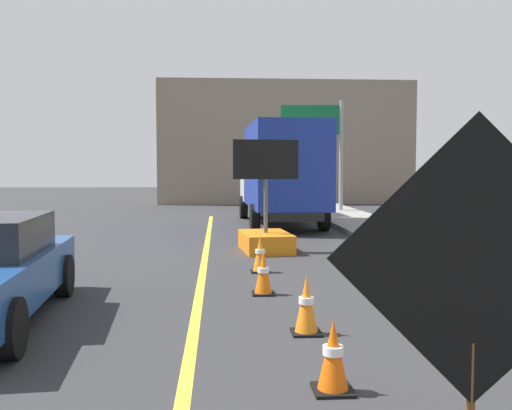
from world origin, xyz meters
The scene contains 10 objects.
lane_center_stripe centered at (0.00, 6.00, 0.00)m, with size 0.14×36.00×0.01m, color yellow.
roadwork_sign centered at (1.73, 3.48, 1.47)m, with size 1.62×0.26×2.33m.
arrow_board_trailer centered at (1.45, 14.11, 0.48)m, with size 1.60×1.91×2.70m.
box_truck centered at (2.50, 20.29, 1.87)m, with size 2.67×7.53×3.48m.
highway_guide_sign centered at (4.99, 25.57, 3.42)m, with size 2.78×0.33×5.00m.
far_building_block centered at (4.13, 34.62, 3.43)m, with size 14.30×6.39×6.85m, color gray.
traffic_cone_near_sign centered at (1.34, 5.41, 0.33)m, with size 0.36×0.36×0.67m.
traffic_cone_mid_lane centered at (1.38, 7.21, 0.36)m, with size 0.36×0.36×0.73m.
traffic_cone_far_lane centered at (1.03, 9.39, 0.34)m, with size 0.36×0.36×0.69m.
traffic_cone_curbside centered at (1.11, 11.32, 0.35)m, with size 0.36×0.36×0.72m.
Camera 1 is at (0.32, 0.45, 2.03)m, focal length 39.80 mm.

